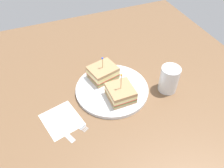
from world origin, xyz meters
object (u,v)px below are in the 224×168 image
object	(u,v)px
fork	(76,122)
knife	(62,130)
sandwich_half_back	(121,93)
plate	(112,89)
drink_glass	(169,80)
sandwich_half_front	(103,72)
napkin	(62,120)

from	to	relation	value
fork	knife	bearing A→B (deg)	-71.86
sandwich_half_back	knife	xyz separation A→B (cm)	(4.71, -21.33, -3.44)
plate	fork	xyz separation A→B (cm)	(8.47, -15.67, -0.47)
drink_glass	sandwich_half_front	bearing A→B (deg)	-123.52
napkin	fork	distance (cm)	4.71
plate	sandwich_half_back	bearing A→B (deg)	10.10
drink_glass	napkin	world-z (taller)	drink_glass
fork	knife	xyz separation A→B (cm)	(1.55, -4.72, 0.00)
plate	napkin	bearing A→B (deg)	-73.23
sandwich_half_back	knife	size ratio (longest dim) A/B	0.91
sandwich_half_back	drink_glass	bearing A→B (deg)	85.86
knife	sandwich_half_back	bearing A→B (deg)	102.46
fork	plate	bearing A→B (deg)	118.40
sandwich_half_back	fork	size ratio (longest dim) A/B	0.92
sandwich_half_back	drink_glass	distance (cm)	17.69
sandwich_half_front	sandwich_half_back	distance (cm)	11.84
drink_glass	knife	world-z (taller)	drink_glass
napkin	drink_glass	bearing A→B (deg)	89.00
sandwich_half_front	drink_glass	distance (cm)	23.47
sandwich_half_front	knife	world-z (taller)	sandwich_half_front
napkin	fork	bearing A→B (deg)	57.19
napkin	knife	distance (cm)	4.17
plate	knife	bearing A→B (deg)	-63.84
sandwich_half_back	drink_glass	xyz separation A→B (cm)	(1.28, 17.64, 0.54)
plate	knife	xyz separation A→B (cm)	(10.02, -20.39, -0.47)
fork	sandwich_half_back	bearing A→B (deg)	100.79
plate	fork	bearing A→B (deg)	-61.60
drink_glass	fork	world-z (taller)	drink_glass
napkin	fork	xyz separation A→B (cm)	(2.55, 3.96, 0.10)
fork	knife	world-z (taller)	same
napkin	knife	world-z (taller)	knife
plate	napkin	world-z (taller)	plate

